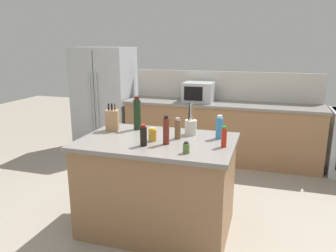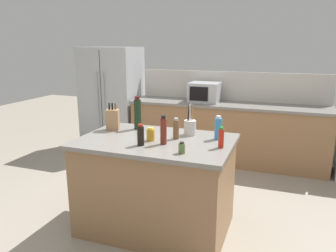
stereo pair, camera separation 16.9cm
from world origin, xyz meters
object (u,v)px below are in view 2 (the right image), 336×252
object	(u,v)px
soy_sauce_bottle	(141,135)
dish_soap_bottle	(218,128)
refrigerator	(112,99)
vinegar_bottle	(163,131)
wine_bottle	(138,114)
utensil_crock	(190,127)
pepper_grinder	(176,129)
spice_jar_oregano	(182,148)
hot_sauce_bottle	(221,138)
microwave	(204,92)
honey_jar	(151,135)
knife_block	(113,119)

from	to	relation	value
soy_sauce_bottle	dish_soap_bottle	xyz separation A→B (m)	(0.62, 0.44, 0.02)
refrigerator	vinegar_bottle	xyz separation A→B (m)	(1.87, -2.36, 0.18)
wine_bottle	utensil_crock	bearing A→B (deg)	-3.35
utensil_crock	soy_sauce_bottle	bearing A→B (deg)	-123.05
utensil_crock	vinegar_bottle	world-z (taller)	utensil_crock
pepper_grinder	dish_soap_bottle	bearing A→B (deg)	18.72
refrigerator	soy_sauce_bottle	distance (m)	3.00
wine_bottle	dish_soap_bottle	bearing A→B (deg)	-5.65
spice_jar_oregano	wine_bottle	bearing A→B (deg)	138.59
dish_soap_bottle	hot_sauce_bottle	xyz separation A→B (m)	(0.08, -0.26, -0.02)
microwave	hot_sauce_bottle	world-z (taller)	microwave
wine_bottle	vinegar_bottle	xyz separation A→B (m)	(0.46, -0.42, -0.04)
wine_bottle	honey_jar	world-z (taller)	wine_bottle
pepper_grinder	hot_sauce_bottle	distance (m)	0.48
microwave	refrigerator	bearing A→B (deg)	178.25
microwave	dish_soap_bottle	distance (m)	2.08
microwave	honey_jar	world-z (taller)	microwave
refrigerator	utensil_crock	xyz separation A→B (m)	(2.01, -1.98, 0.13)
soy_sauce_bottle	hot_sauce_bottle	bearing A→B (deg)	14.22
refrigerator	vinegar_bottle	size ratio (longest dim) A/B	6.65
knife_block	dish_soap_bottle	distance (m)	1.12
spice_jar_oregano	honey_jar	world-z (taller)	honey_jar
knife_block	hot_sauce_bottle	xyz separation A→B (m)	(1.20, -0.22, -0.02)
microwave	hot_sauce_bottle	size ratio (longest dim) A/B	2.45
refrigerator	dish_soap_bottle	size ratio (longest dim) A/B	7.73
refrigerator	wine_bottle	xyz separation A→B (m)	(1.42, -1.94, 0.22)
knife_block	vinegar_bottle	distance (m)	0.75
knife_block	utensil_crock	distance (m)	0.83
spice_jar_oregano	vinegar_bottle	size ratio (longest dim) A/B	0.37
pepper_grinder	soy_sauce_bottle	bearing A→B (deg)	-127.12
knife_block	pepper_grinder	world-z (taller)	knife_block
vinegar_bottle	pepper_grinder	world-z (taller)	vinegar_bottle
microwave	honey_jar	xyz separation A→B (m)	(0.04, -2.25, -0.09)
refrigerator	microwave	distance (m)	1.69
vinegar_bottle	honey_jar	bearing A→B (deg)	157.94
dish_soap_bottle	vinegar_bottle	bearing A→B (deg)	-142.85
refrigerator	microwave	xyz separation A→B (m)	(1.68, -0.05, 0.20)
soy_sauce_bottle	dish_soap_bottle	distance (m)	0.75
wine_bottle	spice_jar_oregano	bearing A→B (deg)	-41.41
pepper_grinder	microwave	bearing A→B (deg)	96.62
microwave	honey_jar	distance (m)	2.25
spice_jar_oregano	hot_sauce_bottle	world-z (taller)	hot_sauce_bottle
pepper_grinder	soy_sauce_bottle	size ratio (longest dim) A/B	1.05
utensil_crock	soy_sauce_bottle	distance (m)	0.59
wine_bottle	soy_sauce_bottle	distance (m)	0.60
pepper_grinder	honey_jar	xyz separation A→B (m)	(-0.21, -0.14, -0.04)
dish_soap_bottle	honey_jar	world-z (taller)	dish_soap_bottle
utensil_crock	spice_jar_oregano	world-z (taller)	utensil_crock
wine_bottle	pepper_grinder	size ratio (longest dim) A/B	1.72
vinegar_bottle	honey_jar	size ratio (longest dim) A/B	2.12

